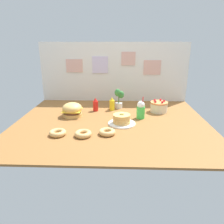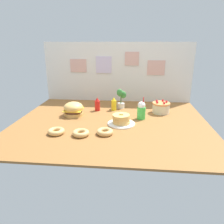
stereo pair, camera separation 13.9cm
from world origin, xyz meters
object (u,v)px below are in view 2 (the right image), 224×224
donut_pink_glaze (56,131)px  potted_plant (121,98)px  layer_cake (161,108)px  burger (74,109)px  ketchup_bottle (97,105)px  pancake_stack (121,120)px  cream_soda_cup (141,110)px  mustard_bottle (114,104)px  donut_vanilla (105,132)px  donut_chocolate (81,133)px

donut_pink_glaze → potted_plant: bearing=57.4°
layer_cake → burger: bearing=-169.1°
layer_cake → ketchup_bottle: bearing=179.2°
burger → pancake_stack: bearing=-21.8°
layer_cake → potted_plant: (-0.52, 0.15, 0.08)m
ketchup_bottle → potted_plant: bearing=25.1°
ketchup_bottle → donut_pink_glaze: ketchup_bottle is taller
layer_cake → cream_soda_cup: size_ratio=0.83×
mustard_bottle → donut_vanilla: 0.78m
ketchup_bottle → mustard_bottle: (0.21, 0.04, 0.00)m
layer_cake → donut_chocolate: 1.16m
layer_cake → mustard_bottle: 0.61m
donut_chocolate → donut_vanilla: (0.23, 0.05, 0.00)m
ketchup_bottle → cream_soda_cup: 0.62m
donut_vanilla → layer_cake: bearing=49.3°
ketchup_bottle → cream_soda_cup: size_ratio=0.67×
mustard_bottle → donut_chocolate: size_ratio=1.08×
pancake_stack → burger: bearing=158.2°
pancake_stack → layer_cake: (0.48, 0.45, 0.02)m
layer_cake → ketchup_bottle: (-0.82, 0.01, 0.01)m
potted_plant → mustard_bottle: bearing=-130.2°
donut_chocolate → donut_vanilla: bearing=12.9°
mustard_bottle → layer_cake: bearing=-4.6°
burger → ketchup_bottle: size_ratio=1.33×
donut_vanilla → potted_plant: (0.11, 0.88, 0.12)m
burger → donut_chocolate: (0.23, -0.58, -0.05)m
donut_vanilla → pancake_stack: bearing=62.7°
burger → potted_plant: (0.56, 0.36, 0.06)m
donut_pink_glaze → burger: bearing=87.3°
burger → ketchup_bottle: bearing=40.3°
burger → donut_pink_glaze: bearing=-92.7°
ketchup_bottle → mustard_bottle: size_ratio=1.00×
pancake_stack → donut_vanilla: bearing=-117.3°
burger → layer_cake: bearing=10.9°
layer_cake → cream_soda_cup: 0.36m
burger → potted_plant: bearing=32.7°
burger → donut_vanilla: size_ratio=1.43×
donut_pink_glaze → layer_cake: bearing=34.7°
pancake_stack → donut_pink_glaze: bearing=-153.0°
ketchup_bottle → mustard_bottle: bearing=9.9°
layer_cake → mustard_bottle: size_ratio=1.25×
donut_pink_glaze → ketchup_bottle: bearing=69.8°
cream_soda_cup → donut_vanilla: cream_soda_cup is taller
cream_soda_cup → donut_pink_glaze: (-0.85, -0.52, -0.08)m
donut_pink_glaze → donut_chocolate: same height
burger → layer_cake: size_ratio=1.06×
layer_cake → donut_chocolate: bearing=-137.6°
layer_cake → donut_pink_glaze: layer_cake is taller
potted_plant → donut_pink_glaze: bearing=-122.6°
pancake_stack → donut_vanilla: pancake_stack is taller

